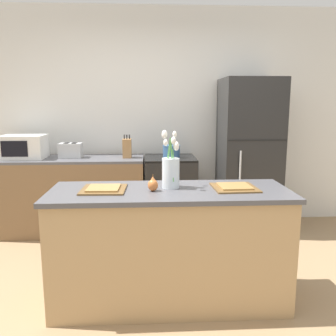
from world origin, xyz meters
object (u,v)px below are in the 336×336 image
at_px(plate_setting_left, 104,189).
at_px(microwave, 24,147).
at_px(stove_range, 170,194).
at_px(plate_setting_right, 235,187).
at_px(refrigerator, 249,156).
at_px(flower_vase, 171,170).
at_px(knife_block, 127,148).
at_px(pear_figurine, 153,184).
at_px(toaster, 71,150).
at_px(cooking_pot, 171,151).

relative_size(plate_setting_left, microwave, 0.70).
height_order(stove_range, plate_setting_right, plate_setting_right).
relative_size(refrigerator, flower_vase, 4.15).
height_order(microwave, knife_block, same).
height_order(flower_vase, microwave, flower_vase).
bearing_deg(pear_figurine, toaster, 119.66).
distance_m(stove_range, pear_figurine, 1.72).
height_order(refrigerator, plate_setting_left, refrigerator).
bearing_deg(cooking_pot, plate_setting_right, -76.06).
bearing_deg(pear_figurine, stove_range, 82.08).
bearing_deg(flower_vase, microwave, 136.44).
bearing_deg(toaster, microwave, -176.35).
bearing_deg(toaster, plate_setting_left, -70.28).
height_order(flower_vase, knife_block, flower_vase).
xyz_separation_m(plate_setting_left, knife_block, (0.09, 1.58, 0.11)).
height_order(refrigerator, cooking_pot, refrigerator).
bearing_deg(flower_vase, knife_block, 105.35).
distance_m(stove_range, refrigerator, 1.06).
relative_size(toaster, cooking_pot, 1.36).
bearing_deg(stove_range, plate_setting_left, -110.55).
relative_size(refrigerator, pear_figurine, 14.53).
distance_m(pear_figurine, knife_block, 1.65).
distance_m(flower_vase, plate_setting_right, 0.50).
bearing_deg(plate_setting_right, stove_range, 103.96).
bearing_deg(refrigerator, plate_setting_right, -109.35).
height_order(stove_range, toaster, toaster).
relative_size(plate_setting_left, toaster, 1.20).
xyz_separation_m(pear_figurine, plate_setting_left, (-0.37, 0.05, -0.04)).
relative_size(cooking_pot, knife_block, 0.77).
bearing_deg(stove_range, refrigerator, 0.04).
height_order(plate_setting_left, knife_block, knife_block).
bearing_deg(flower_vase, refrigerator, 55.86).
xyz_separation_m(flower_vase, plate_setting_right, (0.48, -0.05, -0.13)).
height_order(plate_setting_left, microwave, microwave).
xyz_separation_m(flower_vase, microwave, (-1.61, 1.53, -0.00)).
bearing_deg(cooking_pot, knife_block, 175.10).
distance_m(pear_figurine, plate_setting_right, 0.62).
bearing_deg(microwave, flower_vase, -43.56).
bearing_deg(knife_block, plate_setting_left, -93.12).
xyz_separation_m(stove_range, microwave, (-1.70, -0.00, 0.58)).
xyz_separation_m(cooking_pot, knife_block, (-0.52, 0.04, 0.04)).
height_order(refrigerator, pear_figurine, refrigerator).
distance_m(plate_setting_left, knife_block, 1.58).
distance_m(stove_range, microwave, 1.80).
bearing_deg(microwave, cooking_pot, -1.67).
distance_m(flower_vase, cooking_pot, 1.49).
xyz_separation_m(stove_range, plate_setting_right, (0.39, -1.58, 0.46)).
distance_m(refrigerator, cooking_pot, 0.94).
xyz_separation_m(refrigerator, knife_block, (-1.46, -0.01, 0.10)).
relative_size(flower_vase, plate_setting_right, 1.31).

